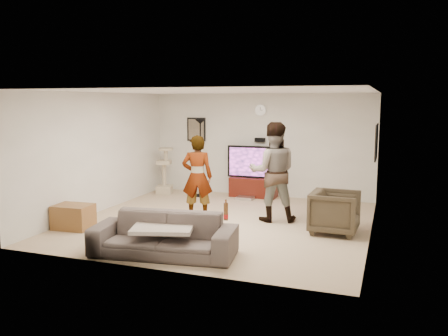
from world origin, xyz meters
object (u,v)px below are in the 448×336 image
(cat_tree, at_px, (164,171))
(armchair, at_px, (335,212))
(floor_lamp, at_px, (200,158))
(sofa, at_px, (164,235))
(tv_stand, at_px, (253,187))
(person_right, at_px, (273,172))
(tv, at_px, (254,162))
(person_left, at_px, (197,177))
(beer_bottle, at_px, (226,212))
(side_table, at_px, (73,217))

(cat_tree, distance_m, armchair, 5.01)
(floor_lamp, height_order, sofa, floor_lamp)
(tv_stand, distance_m, person_right, 2.41)
(tv_stand, height_order, tv, tv)
(floor_lamp, distance_m, person_left, 2.18)
(floor_lamp, distance_m, beer_bottle, 4.84)
(sofa, bearing_deg, floor_lamp, 97.68)
(side_table, bearing_deg, floor_lamp, 73.46)
(person_right, distance_m, beer_bottle, 2.59)
(sofa, bearing_deg, armchair, 34.55)
(armchair, bearing_deg, sofa, 134.71)
(sofa, xyz_separation_m, beer_bottle, (1.00, 0.00, 0.44))
(person_left, bearing_deg, sofa, 81.92)
(person_right, bearing_deg, beer_bottle, 71.66)
(tv, bearing_deg, beer_bottle, -78.58)
(person_right, bearing_deg, tv_stand, -81.81)
(person_right, bearing_deg, side_table, 11.53)
(cat_tree, distance_m, person_right, 3.68)
(sofa, xyz_separation_m, armchair, (2.30, 2.09, 0.06))
(armchair, bearing_deg, tv, 43.45)
(cat_tree, bearing_deg, tv, 8.93)
(tv_stand, xyz_separation_m, tv, (0.00, 0.00, 0.62))
(person_right, xyz_separation_m, beer_bottle, (-0.05, -2.59, -0.21))
(floor_lamp, xyz_separation_m, armchair, (3.49, -2.22, -0.56))
(cat_tree, height_order, person_left, person_left)
(beer_bottle, bearing_deg, person_right, 88.95)
(cat_tree, relative_size, person_left, 0.70)
(floor_lamp, distance_m, armchair, 4.18)
(person_left, relative_size, person_right, 0.86)
(sofa, distance_m, beer_bottle, 1.09)
(person_right, height_order, beer_bottle, person_right)
(tv_stand, bearing_deg, side_table, -120.61)
(person_right, relative_size, armchair, 2.32)
(person_right, bearing_deg, sofa, 50.70)
(tv_stand, relative_size, person_left, 0.68)
(tv, xyz_separation_m, person_right, (0.99, -2.08, 0.11))
(cat_tree, bearing_deg, beer_bottle, -53.54)
(tv_stand, relative_size, tv, 0.87)
(floor_lamp, xyz_separation_m, beer_bottle, (2.19, -4.31, -0.18))
(sofa, bearing_deg, tv, 81.53)
(floor_lamp, xyz_separation_m, person_left, (0.78, -2.03, -0.11))
(tv_stand, distance_m, sofa, 4.66)
(sofa, bearing_deg, beer_bottle, -7.79)
(person_left, bearing_deg, side_table, 21.11)
(floor_lamp, relative_size, sofa, 0.87)
(tv, distance_m, side_table, 4.56)
(side_table, bearing_deg, tv, 59.39)
(tv, xyz_separation_m, side_table, (-2.30, -3.89, -0.64))
(floor_lamp, relative_size, person_right, 0.98)
(beer_bottle, height_order, side_table, beer_bottle)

